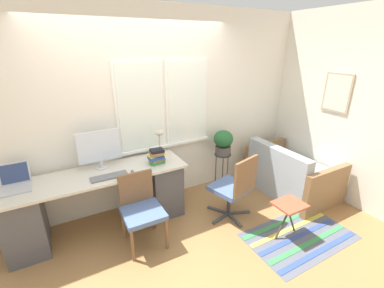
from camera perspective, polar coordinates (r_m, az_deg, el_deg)
ground_plane at (r=3.57m, az=-6.00°, el=-17.08°), size 14.00×14.00×0.00m
wall_back_with_window at (r=3.55m, az=-10.99°, el=6.93°), size 9.00×0.12×2.70m
wall_right_with_picture at (r=4.54m, az=25.31°, el=8.39°), size 0.08×9.00×2.70m
desk at (r=3.43m, az=-19.50°, el=-11.58°), size 2.12×0.60×0.77m
laptop at (r=3.34m, az=-34.59°, el=-7.22°), size 0.29×0.31×0.24m
monitor at (r=3.30m, az=-19.89°, el=-0.87°), size 0.51×0.16×0.48m
keyboard at (r=3.14m, az=-17.90°, el=-6.88°), size 0.41×0.14×0.02m
mouse at (r=3.17m, az=-13.12°, el=-5.93°), size 0.04×0.06×0.03m
desk_lamp at (r=3.49m, az=-7.27°, el=1.53°), size 0.14×0.14×0.37m
book_stack at (r=3.31m, az=-7.88°, el=-2.75°), size 0.23×0.18×0.20m
desk_chair_wooden at (r=3.09m, az=-11.21°, el=-13.74°), size 0.45×0.46×0.83m
office_chair_swivel at (r=3.43m, az=9.42°, el=-9.36°), size 0.60×0.59×0.92m
couch_loveseat at (r=4.34m, az=20.84°, el=-6.54°), size 0.85×1.29×0.80m
plant_stand at (r=4.10m, az=6.80°, el=-3.05°), size 0.26×0.26×0.60m
potted_plant at (r=4.00m, az=6.97°, el=0.58°), size 0.30×0.30×0.39m
floor_rug_striped at (r=3.61m, az=22.69°, el=-18.35°), size 1.32×0.79×0.01m
folding_stool at (r=3.34m, az=20.81°, el=-13.04°), size 0.35×0.30×0.46m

